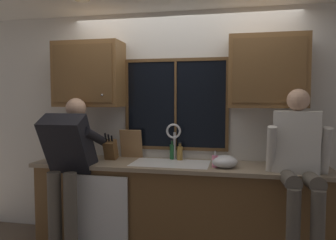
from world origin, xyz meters
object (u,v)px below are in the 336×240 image
person_standing (68,161)px  soap_dispenser (215,161)px  person_sitting_on_counter (299,154)px  mixing_bowl (225,162)px  cutting_board (131,144)px  bottle_green_glass (180,153)px  knife_block (111,150)px  bottle_tall_clear (172,151)px

person_standing → soap_dispenser: (1.44, 0.23, 0.01)m
person_sitting_on_counter → mixing_bowl: (-0.65, 0.18, -0.13)m
person_sitting_on_counter → cutting_board: (-1.71, 0.49, -0.02)m
cutting_board → person_standing: bearing=-130.9°
mixing_bowl → bottle_green_glass: bearing=150.9°
person_standing → person_sitting_on_counter: bearing=1.7°
knife_block → bottle_tall_clear: size_ratio=1.49×
person_standing → bottle_green_glass: 1.17m
knife_block → mixing_bowl: (1.24, -0.14, -0.05)m
cutting_board → soap_dispenser: size_ratio=2.01×
mixing_bowl → person_sitting_on_counter: bearing=-15.8°
person_standing → knife_block: size_ratio=4.97×
person_standing → bottle_green_glass: person_standing is taller
cutting_board → soap_dispenser: (0.96, -0.32, -0.10)m
person_sitting_on_counter → mixing_bowl: size_ratio=5.02×
knife_block → mixing_bowl: size_ratio=1.28×
knife_block → mixing_bowl: knife_block is taller
mixing_bowl → soap_dispenser: 0.10m
person_sitting_on_counter → cutting_board: person_sitting_on_counter is taller
soap_dispenser → bottle_tall_clear: bearing=147.2°
person_sitting_on_counter → soap_dispenser: person_sitting_on_counter is taller
mixing_bowl → bottle_green_glass: size_ratio=1.28×
knife_block → person_standing: bearing=-126.8°
cutting_board → soap_dispenser: bearing=-18.2°
soap_dispenser → bottle_tall_clear: 0.59m
cutting_board → soap_dispenser: cutting_board is taller
mixing_bowl → soap_dispenser: (-0.09, -0.01, 0.01)m
person_standing → knife_block: bearing=53.2°
person_standing → soap_dispenser: bearing=9.2°
mixing_bowl → bottle_tall_clear: 0.66m
person_sitting_on_counter → knife_block: (-1.89, 0.33, -0.08)m
mixing_bowl → bottle_tall_clear: size_ratio=1.16×
person_sitting_on_counter → knife_block: person_sitting_on_counter is taller
soap_dispenser → mixing_bowl: bearing=9.0°
knife_block → cutting_board: bearing=40.6°
knife_block → bottle_tall_clear: knife_block is taller
cutting_board → mixing_bowl: (1.06, -0.30, -0.10)m
cutting_board → bottle_tall_clear: (0.47, -0.00, -0.07)m
bottle_green_glass → soap_dispenser: bearing=-36.0°
mixing_bowl → bottle_green_glass: bottle_green_glass is taller
person_standing → person_sitting_on_counter: person_sitting_on_counter is taller
cutting_board → mixing_bowl: bearing=-16.0°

